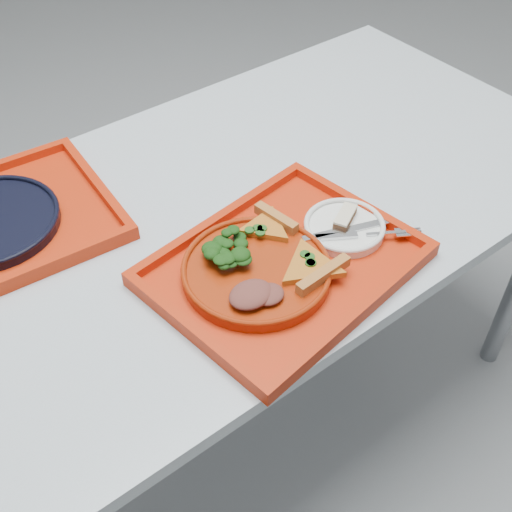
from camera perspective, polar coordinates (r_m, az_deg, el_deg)
name	(u,v)px	position (r m, az deg, el deg)	size (l,w,h in m)	color
ground	(234,410)	(1.85, -2.01, -13.51)	(10.00, 10.00, 0.00)	gray
table	(226,233)	(1.33, -2.73, 2.05)	(1.60, 0.80, 0.75)	#A9B3BE
tray_main	(284,267)	(1.15, 2.52, -1.01)	(0.45, 0.35, 0.01)	#BB2609
dinner_plate	(256,272)	(1.12, 0.03, -1.42)	(0.26, 0.26, 0.02)	#922609
side_plate	(344,229)	(1.21, 7.84, 2.43)	(0.15, 0.15, 0.01)	white
pizza_slice_a	(310,264)	(1.11, 4.82, -0.73)	(0.13, 0.11, 0.02)	orange
pizza_slice_b	(266,225)	(1.17, 0.91, 2.76)	(0.11, 0.09, 0.02)	orange
salad_heap	(231,248)	(1.12, -2.20, 0.73)	(0.08, 0.08, 0.04)	black
meat_portion	(251,294)	(1.05, -0.46, -3.44)	(0.08, 0.06, 0.02)	brown
dessert_bar	(345,217)	(1.21, 7.93, 3.44)	(0.07, 0.05, 0.02)	#472917
knife	(349,229)	(1.20, 8.30, 2.40)	(0.18, 0.02, 0.01)	silver
fork	(365,234)	(1.19, 9.69, 1.91)	(0.18, 0.02, 0.01)	silver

